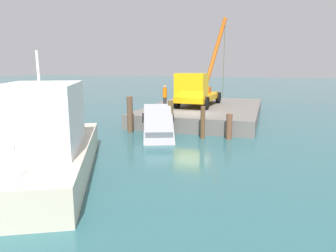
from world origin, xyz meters
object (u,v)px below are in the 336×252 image
Objects in this scene: moored_yacht at (54,151)px; salvaged_car at (159,128)px; crane_truck at (197,89)px; dock_worker at (165,96)px.

salvaged_car is at bearing 155.49° from moored_yacht.
crane_truck is 2.73m from dock_worker.
crane_truck is 8.09m from salvaged_car.
crane_truck is at bearing 112.06° from dock_worker.
dock_worker is 7.22m from salvaged_car.
salvaged_car is at bearing 15.30° from dock_worker.
crane_truck is 14.48m from moored_yacht.
moored_yacht is at bearing -24.51° from salvaged_car.
dock_worker is at bearing 175.99° from moored_yacht.
crane_truck is at bearing 166.38° from moored_yacht.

